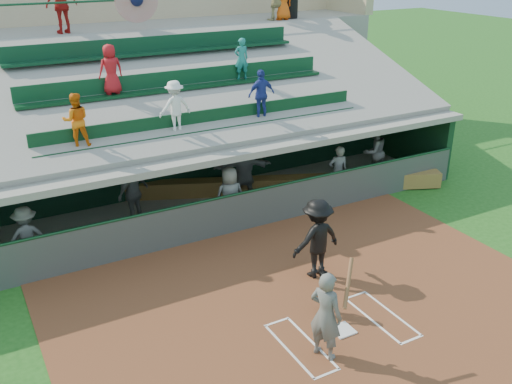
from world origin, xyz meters
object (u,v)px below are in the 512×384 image
home_plate (343,330)px  trash_bin (289,5)px  catcher (322,292)px  batter_at_plate (326,315)px

home_plate → trash_bin: trash_bin is taller
home_plate → trash_bin: bearing=63.0°
catcher → trash_bin: (6.45, 11.87, 4.58)m
home_plate → batter_at_plate: bearing=-151.1°
home_plate → trash_bin: (6.44, 12.62, 5.07)m
catcher → home_plate: bearing=67.5°
home_plate → catcher: bearing=91.0°
batter_at_plate → trash_bin: bearing=61.1°
batter_at_plate → catcher: batter_at_plate is taller
batter_at_plate → catcher: bearing=57.4°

